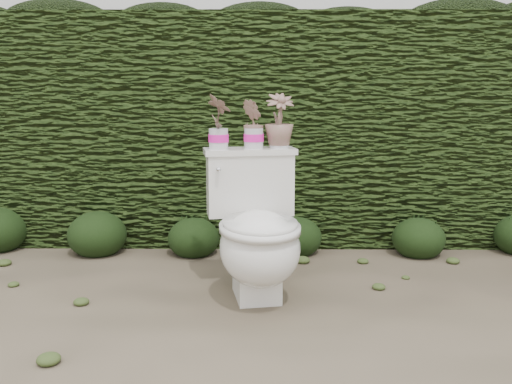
{
  "coord_description": "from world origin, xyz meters",
  "views": [
    {
      "loc": [
        0.04,
        -2.71,
        1.1
      ],
      "look_at": [
        0.01,
        0.3,
        0.55
      ],
      "focal_mm": 40.0,
      "sensor_mm": 36.0,
      "label": 1
    }
  ],
  "objects_px": {
    "potted_plant_center": "(254,125)",
    "potted_plant_right": "(279,122)",
    "potted_plant_left": "(218,123)",
    "toilet": "(257,234)"
  },
  "relations": [
    {
      "from": "potted_plant_center",
      "to": "potted_plant_right",
      "type": "xyz_separation_m",
      "value": [
        0.14,
        0.03,
        0.02
      ]
    },
    {
      "from": "toilet",
      "to": "potted_plant_right",
      "type": "xyz_separation_m",
      "value": [
        0.12,
        0.26,
        0.56
      ]
    },
    {
      "from": "toilet",
      "to": "potted_plant_right",
      "type": "bearing_deg",
      "value": 55.58
    },
    {
      "from": "toilet",
      "to": "potted_plant_left",
      "type": "xyz_separation_m",
      "value": [
        -0.21,
        0.21,
        0.56
      ]
    },
    {
      "from": "potted_plant_left",
      "to": "potted_plant_center",
      "type": "relative_size",
      "value": 1.11
    },
    {
      "from": "toilet",
      "to": "potted_plant_left",
      "type": "height_order",
      "value": "potted_plant_left"
    },
    {
      "from": "potted_plant_left",
      "to": "potted_plant_right",
      "type": "xyz_separation_m",
      "value": [
        0.33,
        0.06,
        0.0
      ]
    },
    {
      "from": "potted_plant_left",
      "to": "toilet",
      "type": "bearing_deg",
      "value": -175.08
    },
    {
      "from": "toilet",
      "to": "potted_plant_left",
      "type": "bearing_deg",
      "value": 125.56
    },
    {
      "from": "toilet",
      "to": "potted_plant_right",
      "type": "height_order",
      "value": "potted_plant_right"
    }
  ]
}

